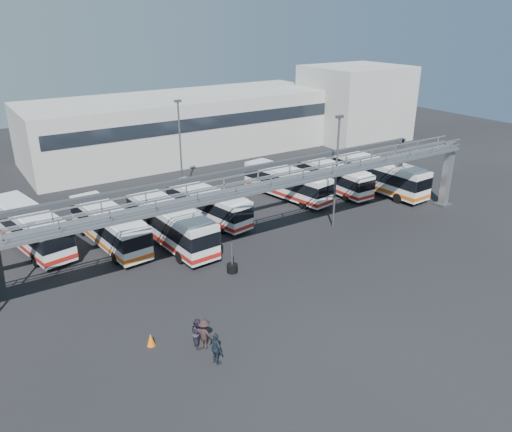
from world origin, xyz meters
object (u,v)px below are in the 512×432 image
light_pole_mid (337,167)px  bus_3 (109,225)px  light_pole_back (180,144)px  tire_stack (232,267)px  bus_5 (208,204)px  bus_7 (287,182)px  bus_9 (379,174)px  cone_right (151,340)px  bus_2 (30,226)px  pedestrian_c (204,334)px  pedestrian_b (197,333)px  bus_4 (170,223)px  bus_8 (334,177)px  pedestrian_d (216,349)px

light_pole_mid → bus_3: (-18.38, 7.24, -3.90)m
light_pole_back → tire_stack: size_ratio=4.28×
bus_5 → bus_7: (9.90, 0.97, 0.09)m
bus_9 → tire_stack: size_ratio=4.92×
bus_3 → cone_right: (-2.44, -14.89, -1.43)m
bus_2 → pedestrian_c: bus_2 is taller
cone_right → bus_7: bearing=36.6°
pedestrian_c → bus_2: bearing=-16.8°
pedestrian_b → cone_right: bearing=63.1°
bus_4 → cone_right: bus_4 is taller
light_pole_back → bus_9: (18.67, -10.23, -3.78)m
light_pole_mid → bus_9: size_ratio=0.87×
bus_4 → bus_8: bus_4 is taller
bus_5 → pedestrian_c: (-9.34, -17.15, -0.75)m
bus_3 → tire_stack: bearing=-63.3°
light_pole_back → bus_7: size_ratio=0.94×
pedestrian_b → pedestrian_d: bearing=-168.6°
bus_4 → bus_5: (5.05, 2.85, -0.23)m
pedestrian_d → bus_9: bearing=-65.4°
cone_right → bus_9: bearing=21.5°
bus_4 → bus_8: (20.57, 2.77, -0.24)m
bus_7 → pedestrian_c: size_ratio=5.74×
bus_3 → light_pole_back: bearing=31.2°
light_pole_mid → bus_7: size_ratio=0.94×
bus_2 → pedestrian_d: 22.31m
bus_5 → pedestrian_c: bus_5 is taller
bus_4 → bus_8: size_ratio=1.16×
bus_3 → bus_4: (4.40, -2.52, 0.10)m
light_pole_back → bus_3: 13.53m
bus_8 → bus_9: size_ratio=0.86×
bus_2 → pedestrian_b: 20.36m
bus_3 → pedestrian_d: 18.45m
bus_2 → cone_right: (3.17, -18.03, -1.53)m
bus_8 → tire_stack: bearing=-152.5°
light_pole_back → bus_9: size_ratio=0.87×
bus_2 → bus_9: size_ratio=1.00×
light_pole_back → bus_9: light_pole_back is taller
bus_4 → bus_9: bearing=-3.9°
bus_8 → pedestrian_b: bus_8 is taller
bus_4 → bus_7: 15.43m
bus_5 → bus_7: bearing=-5.3°
light_pole_mid → bus_2: bearing=156.6°
bus_7 → tire_stack: 17.26m
bus_2 → pedestrian_b: size_ratio=6.42×
bus_4 → cone_right: size_ratio=14.52×
bus_7 → pedestrian_b: 26.37m
cone_right → light_pole_mid: bearing=20.2°
bus_7 → tire_stack: bus_7 is taller
bus_3 → bus_5: bus_3 is taller
bus_4 → tire_stack: size_ratio=4.88×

